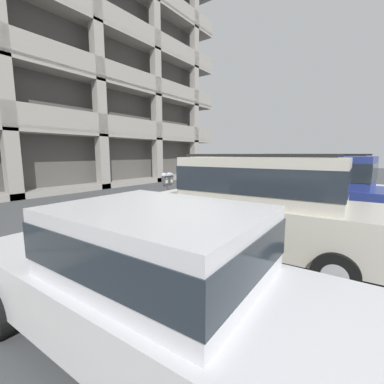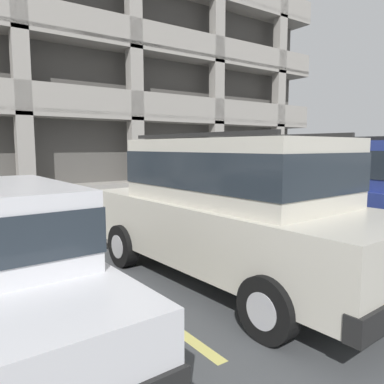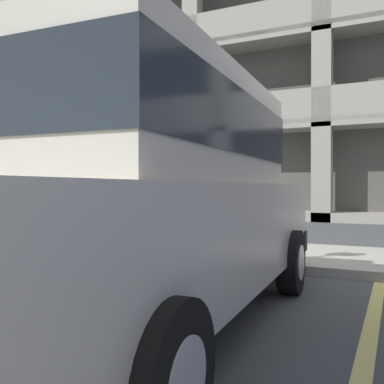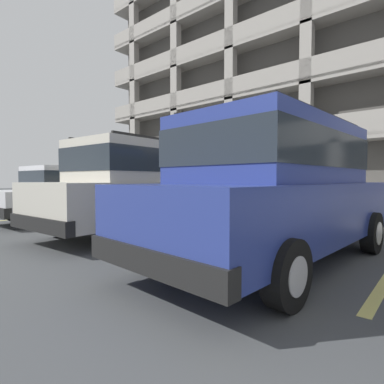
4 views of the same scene
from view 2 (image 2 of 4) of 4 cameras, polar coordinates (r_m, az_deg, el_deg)
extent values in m
cube|color=#444749|center=(7.31, -5.49, -8.31)|extent=(80.00, 80.00, 0.10)
cube|color=#9E9B93|center=(8.40, -9.97, -5.60)|extent=(40.00, 2.20, 0.12)
cube|color=#606060|center=(8.39, -9.97, -5.18)|extent=(0.03, 2.16, 0.00)
cube|color=#606060|center=(10.70, 9.74, -2.55)|extent=(0.03, 2.16, 0.00)
cube|color=#606060|center=(13.81, 21.52, -0.81)|extent=(0.03, 2.16, 0.00)
cube|color=#DBD16B|center=(5.45, -12.24, -13.27)|extent=(0.12, 4.80, 0.01)
cube|color=#DBD16B|center=(7.15, 11.13, -8.32)|extent=(0.12, 4.80, 0.01)
cube|color=#DBD16B|center=(9.56, 23.88, -4.92)|extent=(0.12, 4.80, 0.01)
cube|color=beige|center=(5.27, 5.83, -5.59)|extent=(2.07, 4.79, 0.80)
cube|color=beige|center=(5.12, 6.34, 3.32)|extent=(1.76, 2.99, 0.84)
cube|color=#232B33|center=(5.12, 6.34, 3.55)|extent=(1.79, 3.02, 0.46)
cube|color=black|center=(7.13, -7.28, -4.60)|extent=(1.88, 0.25, 0.24)
cube|color=silver|center=(7.41, -3.75, -1.29)|extent=(0.24, 0.04, 0.14)
cube|color=silver|center=(6.84, -11.64, -2.12)|extent=(0.24, 0.04, 0.14)
cylinder|color=black|center=(7.00, 2.76, -5.77)|extent=(0.23, 0.67, 0.66)
cylinder|color=#B2B2B7|center=(7.00, 2.76, -5.77)|extent=(0.24, 0.37, 0.36)
cylinder|color=black|center=(6.00, -10.45, -8.04)|extent=(0.23, 0.67, 0.66)
cylinder|color=#B2B2B7|center=(6.00, -10.45, -8.04)|extent=(0.24, 0.37, 0.36)
cylinder|color=black|center=(5.25, 24.59, -10.77)|extent=(0.23, 0.67, 0.66)
cylinder|color=#B2B2B7|center=(5.25, 24.59, -10.77)|extent=(0.24, 0.37, 0.36)
cylinder|color=black|center=(3.82, 11.54, -17.01)|extent=(0.23, 0.67, 0.66)
cylinder|color=#B2B2B7|center=(3.82, 11.54, -17.01)|extent=(0.24, 0.37, 0.36)
cube|color=black|center=(5.61, 11.46, 8.24)|extent=(0.18, 2.62, 0.05)
cube|color=black|center=(4.65, 0.30, 8.67)|extent=(0.18, 2.62, 0.05)
cylinder|color=black|center=(5.68, -23.34, -9.69)|extent=(0.18, 0.60, 0.60)
cylinder|color=#B2B2B7|center=(5.68, -23.34, -9.69)|extent=(0.19, 0.34, 0.33)
cylinder|color=black|center=(3.27, -10.75, -21.87)|extent=(0.18, 0.60, 0.60)
cylinder|color=#B2B2B7|center=(3.27, -10.75, -21.87)|extent=(0.19, 0.34, 0.33)
cube|color=navy|center=(7.69, 26.37, -2.31)|extent=(2.13, 4.81, 0.80)
cube|color=navy|center=(7.59, 27.03, 3.77)|extent=(1.80, 3.01, 0.84)
cube|color=#232B33|center=(7.59, 27.04, 3.93)|extent=(1.82, 3.03, 0.46)
cube|color=black|center=(9.14, 13.89, -2.20)|extent=(1.88, 0.28, 0.24)
cube|color=silver|center=(9.54, 16.13, 0.29)|extent=(0.24, 0.04, 0.14)
cube|color=silver|center=(8.73, 11.11, -0.16)|extent=(0.24, 0.04, 0.14)
cylinder|color=black|center=(9.30, 21.54, -3.08)|extent=(0.24, 0.67, 0.66)
cylinder|color=#B2B2B7|center=(9.30, 21.54, -3.08)|extent=(0.24, 0.38, 0.36)
cylinder|color=black|center=(7.94, 13.73, -4.44)|extent=(0.24, 0.67, 0.66)
cylinder|color=#B2B2B7|center=(7.94, 13.73, -4.44)|extent=(0.24, 0.38, 0.36)
cube|color=black|center=(7.00, 24.30, 7.48)|extent=(0.21, 2.62, 0.05)
cube|color=black|center=(11.37, 22.33, -0.90)|extent=(1.73, 0.16, 0.24)
cube|color=silver|center=(11.82, 23.54, 0.49)|extent=(0.24, 0.03, 0.14)
cube|color=silver|center=(10.93, 20.69, 0.14)|extent=(0.24, 0.03, 0.14)
cylinder|color=black|center=(10.27, 23.56, -2.43)|extent=(0.16, 0.60, 0.60)
cylinder|color=#B2B2B7|center=(10.27, 23.56, -2.43)|extent=(0.18, 0.33, 0.33)
cylinder|color=#47474C|center=(7.52, -6.02, -2.40)|extent=(0.07, 0.07, 1.07)
cube|color=#47474C|center=(7.45, -6.08, 1.89)|extent=(0.28, 0.06, 0.06)
cube|color=#424447|center=(7.39, -6.77, 2.93)|extent=(0.15, 0.11, 0.22)
cylinder|color=#9EA8B2|center=(7.38, -6.78, 3.78)|extent=(0.15, 0.11, 0.15)
cube|color=#B7B293|center=(7.34, -6.54, 2.60)|extent=(0.08, 0.01, 0.08)
cube|color=#424447|center=(7.49, -5.42, 3.00)|extent=(0.15, 0.11, 0.22)
cylinder|color=#9EA8B2|center=(7.48, -5.43, 3.84)|extent=(0.15, 0.11, 0.15)
cube|color=#B7B293|center=(7.44, -5.19, 2.68)|extent=(0.08, 0.01, 0.08)
cube|color=gray|center=(20.00, -26.60, 1.28)|extent=(32.00, 10.00, 0.30)
cube|color=gray|center=(19.97, -27.08, 9.88)|extent=(32.00, 10.00, 0.30)
cube|color=gray|center=(15.21, -24.36, 13.25)|extent=(32.00, 0.20, 1.10)
cube|color=gray|center=(15.86, -24.96, 24.07)|extent=(32.00, 0.20, 1.10)
cube|color=gray|center=(23.56, 13.39, 24.39)|extent=(0.60, 0.50, 18.00)
camera|label=1|loc=(2.45, -71.90, 6.27)|focal=24.00mm
camera|label=3|loc=(5.37, 43.80, -3.22)|focal=40.00mm
camera|label=4|loc=(8.65, 57.86, -0.84)|focal=28.00mm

